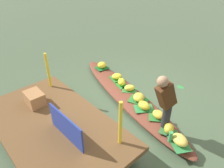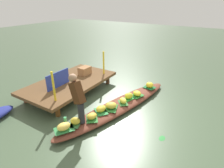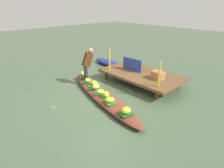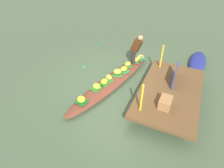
{
  "view_description": "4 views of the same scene",
  "coord_description": "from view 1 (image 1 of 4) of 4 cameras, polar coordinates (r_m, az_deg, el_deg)",
  "views": [
    {
      "loc": [
        -2.89,
        3.18,
        3.17
      ],
      "look_at": [
        0.32,
        0.24,
        0.42
      ],
      "focal_mm": 33.48,
      "sensor_mm": 36.0,
      "label": 1
    },
    {
      "loc": [
        -4.14,
        -2.33,
        3.0
      ],
      "look_at": [
        0.42,
        0.51,
        0.53
      ],
      "focal_mm": 29.79,
      "sensor_mm": 36.0,
      "label": 2
    },
    {
      "loc": [
        4.43,
        -3.71,
        3.01
      ],
      "look_at": [
        0.23,
        0.25,
        0.52
      ],
      "focal_mm": 30.47,
      "sensor_mm": 36.0,
      "label": 3
    },
    {
      "loc": [
        4.91,
        2.19,
        4.14
      ],
      "look_at": [
        0.46,
        0.2,
        0.37
      ],
      "focal_mm": 30.28,
      "sensor_mm": 36.0,
      "label": 4
    }
  ],
  "objects": [
    {
      "name": "produce_crate",
      "position": [
        4.71,
        -20.36,
        -3.72
      ],
      "size": [
        0.45,
        0.33,
        0.28
      ],
      "primitive_type": "cube",
      "rotation": [
        0.0,
        0.0,
        -0.03
      ],
      "color": "#A16F44",
      "rests_on": "dock_platform"
    },
    {
      "name": "banana_bunch_1",
      "position": [
        4.53,
        12.55,
        -8.14
      ],
      "size": [
        0.31,
        0.26,
        0.15
      ],
      "primitive_type": "ellipsoid",
      "rotation": [
        0.0,
        0.0,
        2.97
      ],
      "color": "gold",
      "rests_on": "vendor_boat"
    },
    {
      "name": "leaf_mat_8",
      "position": [
        4.75,
        8.66,
        -6.59
      ],
      "size": [
        0.48,
        0.51,
        0.01
      ],
      "primitive_type": "cube",
      "rotation": [
        0.0,
        0.0,
        0.95
      ],
      "color": "#2D8340",
      "rests_on": "vendor_boat"
    },
    {
      "name": "vendor_person",
      "position": [
        3.92,
        14.45,
        -4.17
      ],
      "size": [
        0.28,
        0.49,
        1.22
      ],
      "color": "#28282D",
      "rests_on": "vendor_boat"
    },
    {
      "name": "dock_platform",
      "position": [
        4.24,
        -15.59,
        -10.77
      ],
      "size": [
        3.2,
        1.8,
        0.41
      ],
      "color": "brown",
      "rests_on": "ground"
    },
    {
      "name": "leaf_mat_0",
      "position": [
        5.49,
        2.59,
        -0.28
      ],
      "size": [
        0.41,
        0.33,
        0.01
      ],
      "primitive_type": "cube",
      "rotation": [
        0.0,
        0.0,
        2.87
      ],
      "color": "#27852D",
      "rests_on": "vendor_boat"
    },
    {
      "name": "banana_bunch_3",
      "position": [
        4.09,
        18.04,
        -14.29
      ],
      "size": [
        0.38,
        0.32,
        0.17
      ],
      "primitive_type": "ellipsoid",
      "rotation": [
        0.0,
        0.0,
        5.98
      ],
      "color": "#F5D053",
      "rests_on": "vendor_boat"
    },
    {
      "name": "water_bottle",
      "position": [
        4.06,
        15.67,
        -13.72
      ],
      "size": [
        0.07,
        0.07,
        0.22
      ],
      "primitive_type": "cylinder",
      "color": "#40A660",
      "rests_on": "vendor_boat"
    },
    {
      "name": "canal_water",
      "position": [
        5.33,
        4.28,
        -4.26
      ],
      "size": [
        40.0,
        40.0,
        0.0
      ],
      "primitive_type": "plane",
      "color": "#45593F",
      "rests_on": "ground"
    },
    {
      "name": "banana_bunch_6",
      "position": [
        5.25,
        4.82,
        -1.05
      ],
      "size": [
        0.3,
        0.32,
        0.15
      ],
      "primitive_type": "ellipsoid",
      "rotation": [
        0.0,
        0.0,
        0.94
      ],
      "color": "yellow",
      "rests_on": "vendor_boat"
    },
    {
      "name": "leaf_mat_7",
      "position": [
        5.76,
        1.32,
        1.44
      ],
      "size": [
        0.46,
        0.4,
        0.01
      ],
      "primitive_type": "cube",
      "rotation": [
        0.0,
        0.0,
        2.86
      ],
      "color": "#29792C",
      "rests_on": "vendor_boat"
    },
    {
      "name": "leaf_mat_3",
      "position": [
        4.15,
        17.84,
        -15.09
      ],
      "size": [
        0.54,
        0.5,
        0.01
      ],
      "primitive_type": "cube",
      "rotation": [
        0.0,
        0.0,
        2.59
      ],
      "color": "#2F8142",
      "rests_on": "vendor_boat"
    },
    {
      "name": "market_banner",
      "position": [
        3.69,
        -12.47,
        -11.37
      ],
      "size": [
        0.94,
        0.05,
        0.5
      ],
      "primitive_type": "cube",
      "rotation": [
        0.0,
        0.0,
        0.02
      ],
      "color": "#263894",
      "rests_on": "dock_platform"
    },
    {
      "name": "leaf_mat_1",
      "position": [
        4.57,
        12.45,
        -8.84
      ],
      "size": [
        0.48,
        0.47,
        0.01
      ],
      "primitive_type": "cube",
      "rotation": [
        0.0,
        0.0,
        0.7
      ],
      "color": "#2C762E",
      "rests_on": "vendor_boat"
    },
    {
      "name": "leaf_mat_6",
      "position": [
        5.3,
        4.78,
        -1.73
      ],
      "size": [
        0.44,
        0.43,
        0.01
      ],
      "primitive_type": "cube",
      "rotation": [
        0.0,
        0.0,
        0.74
      ],
      "color": "#367734",
      "rests_on": "vendor_boat"
    },
    {
      "name": "banana_bunch_7",
      "position": [
        5.72,
        1.33,
        2.09
      ],
      "size": [
        0.34,
        0.36,
        0.15
      ],
      "primitive_type": "ellipsoid",
      "rotation": [
        0.0,
        0.0,
        1.05
      ],
      "color": "yellow",
      "rests_on": "vendor_boat"
    },
    {
      "name": "drifting_plant_1",
      "position": [
        6.1,
        18.23,
        -0.77
      ],
      "size": [
        0.22,
        0.15,
        0.01
      ],
      "primitive_type": "ellipsoid",
      "rotation": [
        0.0,
        0.0,
        3.1
      ],
      "color": "#31893C",
      "rests_on": "ground"
    },
    {
      "name": "leaf_mat_2",
      "position": [
        6.33,
        -2.75,
        4.44
      ],
      "size": [
        0.37,
        0.41,
        0.01
      ],
      "primitive_type": "cube",
      "rotation": [
        0.0,
        0.0,
        1.4
      ],
      "color": "#176228",
      "rests_on": "vendor_boat"
    },
    {
      "name": "banana_bunch_8",
      "position": [
        4.7,
        8.74,
        -5.8
      ],
      "size": [
        0.33,
        0.27,
        0.17
      ],
      "primitive_type": "ellipsoid",
      "rotation": [
        0.0,
        0.0,
        2.98
      ],
      "color": "gold",
      "rests_on": "vendor_boat"
    },
    {
      "name": "railing_post_west",
      "position": [
        3.4,
        2.3,
        -10.73
      ],
      "size": [
        0.06,
        0.06,
        0.86
      ],
      "primitive_type": "cylinder",
      "color": "yellow",
      "rests_on": "dock_platform"
    },
    {
      "name": "banana_bunch_4",
      "position": [
        4.93,
        7.31,
        -3.6
      ],
      "size": [
        0.39,
        0.41,
        0.17
      ],
      "primitive_type": "ellipsoid",
      "rotation": [
        0.0,
        0.0,
        2.2
      ],
      "color": "gold",
      "rests_on": "vendor_boat"
    },
    {
      "name": "banana_bunch_2",
      "position": [
        6.29,
        -2.78,
        5.19
      ],
      "size": [
        0.3,
        0.31,
        0.19
      ],
      "primitive_type": "ellipsoid",
      "rotation": [
        0.0,
        0.0,
        4.46
      ],
      "color": "yellow",
      "rests_on": "vendor_boat"
    },
    {
      "name": "banana_bunch_5",
      "position": [
        4.24,
        15.27,
        -11.64
      ],
      "size": [
        0.27,
        0.3,
        0.18
      ],
      "primitive_type": "ellipsoid",
      "rotation": [
        0.0,
        0.0,
        2.06
      ],
      "color": "gold",
      "rests_on": "vendor_boat"
    },
    {
      "name": "banana_bunch_0",
      "position": [
        5.44,
        2.62,
        0.57
      ],
      "size": [
        0.32,
        0.3,
        0.19
      ],
      "primitive_type": "ellipsoid",
      "rotation": [
        0.0,
        0.0,
        5.69
      ],
      "color": "yellow",
      "rests_on": "vendor_boat"
    },
    {
      "name": "railing_post_east",
      "position": [
        5.07,
        -17.07,
        3.53
      ],
      "size": [
        0.06,
        0.06,
        0.86
      ],
      "primitive_type": "cylinder",
      "color": "yellow",
      "rests_on": "dock_platform"
    },
    {
      "name": "leaf_mat_4",
      "position": [
        4.98,
        7.25,
        -4.4
      ],
      "size": [
        0.53,
        0.47,
        0.01
      ],
      "primitive_type": "cube",
      "rotation": [
        0.0,
        0.0,
        0.36
      ],
      "color": "#2A742D",
      "rests_on": "vendor_boat"
    },
    {
      "name": "vendor_boat",
      "position": [
        5.27,
        4.33,
        -3.34
      ],
      "size": [
        4.47,
        1.72,
        0.21
      ],
      "primitive_type": "ellipsoid",
      "rotation": [
        0.0,
        0.0,
        -0.23
      ],
      "color": "brown",
      "rests_on": "ground"
    },
    {
      "name": "leaf_mat_5",
      "position": [
        4.3,
        15.1,
        -12.51
      ],
      "size": [
        0.39,
        0.33,
        0.01
      ],
      "primitive_type": "cube",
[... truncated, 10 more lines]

